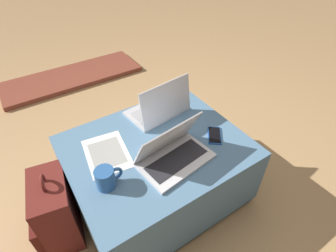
{
  "coord_description": "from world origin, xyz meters",
  "views": [
    {
      "loc": [
        -0.5,
        -0.88,
        1.43
      ],
      "look_at": [
        0.09,
        0.02,
        0.51
      ],
      "focal_mm": 28.0,
      "sensor_mm": 36.0,
      "label": 1
    }
  ],
  "objects_px": {
    "laptop_near": "(173,153)",
    "backpack": "(55,212)",
    "coffee_mug": "(106,178)",
    "paper_sheet": "(107,153)",
    "laptop_far": "(160,108)",
    "cell_phone": "(215,135)"
  },
  "relations": [
    {
      "from": "backpack",
      "to": "coffee_mug",
      "type": "relative_size",
      "value": 3.68
    },
    {
      "from": "backpack",
      "to": "cell_phone",
      "type": "bearing_deg",
      "value": 88.23
    },
    {
      "from": "coffee_mug",
      "to": "cell_phone",
      "type": "bearing_deg",
      "value": -1.38
    },
    {
      "from": "coffee_mug",
      "to": "laptop_near",
      "type": "bearing_deg",
      "value": -5.24
    },
    {
      "from": "coffee_mug",
      "to": "paper_sheet",
      "type": "bearing_deg",
      "value": 67.98
    },
    {
      "from": "cell_phone",
      "to": "paper_sheet",
      "type": "relative_size",
      "value": 0.48
    },
    {
      "from": "laptop_far",
      "to": "cell_phone",
      "type": "xyz_separation_m",
      "value": [
        0.15,
        -0.34,
        -0.05
      ]
    },
    {
      "from": "backpack",
      "to": "paper_sheet",
      "type": "bearing_deg",
      "value": 103.03
    },
    {
      "from": "laptop_far",
      "to": "backpack",
      "type": "relative_size",
      "value": 0.79
    },
    {
      "from": "backpack",
      "to": "coffee_mug",
      "type": "height_order",
      "value": "coffee_mug"
    },
    {
      "from": "backpack",
      "to": "paper_sheet",
      "type": "xyz_separation_m",
      "value": [
        0.34,
        0.02,
        0.24
      ]
    },
    {
      "from": "paper_sheet",
      "to": "coffee_mug",
      "type": "xyz_separation_m",
      "value": [
        -0.08,
        -0.19,
        0.05
      ]
    },
    {
      "from": "laptop_far",
      "to": "laptop_near",
      "type": "bearing_deg",
      "value": 61.43
    },
    {
      "from": "coffee_mug",
      "to": "backpack",
      "type": "bearing_deg",
      "value": 145.88
    },
    {
      "from": "laptop_near",
      "to": "cell_phone",
      "type": "relative_size",
      "value": 2.51
    },
    {
      "from": "laptop_near",
      "to": "coffee_mug",
      "type": "relative_size",
      "value": 3.0
    },
    {
      "from": "laptop_near",
      "to": "backpack",
      "type": "bearing_deg",
      "value": 153.83
    },
    {
      "from": "cell_phone",
      "to": "backpack",
      "type": "distance_m",
      "value": 0.94
    },
    {
      "from": "laptop_far",
      "to": "cell_phone",
      "type": "bearing_deg",
      "value": 107.37
    },
    {
      "from": "laptop_near",
      "to": "backpack",
      "type": "relative_size",
      "value": 0.81
    },
    {
      "from": "coffee_mug",
      "to": "laptop_far",
      "type": "bearing_deg",
      "value": 33.58
    },
    {
      "from": "laptop_near",
      "to": "cell_phone",
      "type": "height_order",
      "value": "laptop_near"
    }
  ]
}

